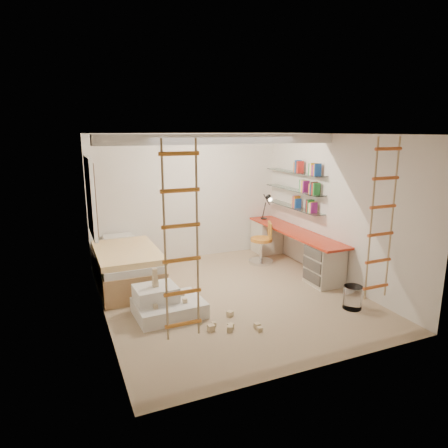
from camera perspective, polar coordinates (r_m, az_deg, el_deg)
name	(u,v)px	position (r m, az deg, el deg)	size (l,w,h in m)	color
floor	(231,296)	(6.67, 1.02, -10.22)	(4.50, 4.50, 0.00)	tan
ceiling_beam	(224,139)	(6.39, 0.00, 12.04)	(4.00, 0.18, 0.16)	white
window_frame	(90,197)	(7.19, -18.55, 3.72)	(0.06, 1.15, 1.35)	white
window_blind	(93,197)	(7.19, -18.23, 3.74)	(0.02, 1.00, 1.20)	#4C2D1E
rope_ladder_left	(181,243)	(4.16, -6.11, -2.71)	(0.41, 0.04, 2.13)	orange
rope_ladder_right	(382,221)	(5.55, 21.61, 0.46)	(0.41, 0.04, 2.13)	#D95425
waste_bin	(353,297)	(6.47, 17.90, -9.94)	(0.29, 0.29, 0.36)	white
desk	(293,247)	(8.02, 9.79, -3.25)	(0.56, 2.80, 0.75)	red
shelves	(294,190)	(8.09, 9.98, 4.84)	(0.25, 1.80, 0.71)	white
bed	(126,266)	(7.27, -13.80, -5.81)	(1.02, 2.00, 0.69)	#AD7F51
task_lamp	(268,203)	(8.63, 6.29, 3.03)	(0.14, 0.36, 0.57)	black
swivel_chair	(262,248)	(8.18, 5.51, -3.43)	(0.66, 0.66, 0.85)	orange
play_platform	(165,304)	(6.04, -8.38, -11.20)	(1.02, 0.81, 0.43)	silver
toy_blocks	(200,308)	(5.76, -3.41, -11.91)	(1.31, 1.16, 0.70)	#CCB284
books	(294,184)	(8.08, 10.01, 5.65)	(0.14, 0.70, 0.92)	#8C1E7F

